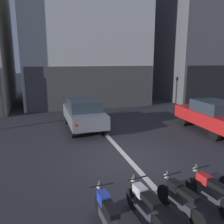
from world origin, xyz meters
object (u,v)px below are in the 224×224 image
Objects in this scene: motorcycle_blue_row_leftmost at (107,213)px; motorcycle_black_row_centre at (180,199)px; car_grey_crossing_near at (84,113)px; car_red_parked_kerbside at (211,115)px; motorcycle_red_row_right_mid at (209,191)px; motorcycle_white_row_left_mid at (144,204)px.

motorcycle_black_row_centre is at bearing -0.22° from motorcycle_blue_row_leftmost.
car_grey_crossing_near is 7.94m from motorcycle_blue_row_leftmost.
car_red_parked_kerbside reaches higher than motorcycle_red_row_right_mid.
car_grey_crossing_near reaches higher than motorcycle_white_row_left_mid.
motorcycle_blue_row_leftmost is 1.00× the size of motorcycle_white_row_left_mid.
car_red_parked_kerbside is at bearing 50.20° from motorcycle_red_row_right_mid.
car_grey_crossing_near is 2.45× the size of motorcycle_blue_row_leftmost.
car_red_parked_kerbside reaches higher than motorcycle_black_row_centre.
car_grey_crossing_near is at bearing 96.12° from motorcycle_black_row_centre.
motorcycle_black_row_centre is (0.84, -7.87, -0.43)m from car_grey_crossing_near.
motorcycle_black_row_centre is (-5.39, -5.48, -0.43)m from car_red_parked_kerbside.
car_grey_crossing_near reaches higher than motorcycle_red_row_right_mid.
motorcycle_blue_row_leftmost is 1.01× the size of motorcycle_black_row_centre.
motorcycle_black_row_centre is at bearing -83.88° from car_grey_crossing_near.
motorcycle_red_row_right_mid is at bearing -77.30° from car_grey_crossing_near.
motorcycle_white_row_left_mid and motorcycle_black_row_centre have the same top height.
motorcycle_blue_row_leftmost and motorcycle_red_row_right_mid have the same top height.
motorcycle_blue_row_leftmost is 0.91m from motorcycle_white_row_left_mid.
motorcycle_white_row_left_mid is (0.91, 0.06, 0.00)m from motorcycle_blue_row_leftmost.
car_red_parked_kerbside is 2.47× the size of motorcycle_blue_row_leftmost.
car_red_parked_kerbside is 2.48× the size of motorcycle_white_row_left_mid.
motorcycle_white_row_left_mid and motorcycle_red_row_right_mid have the same top height.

